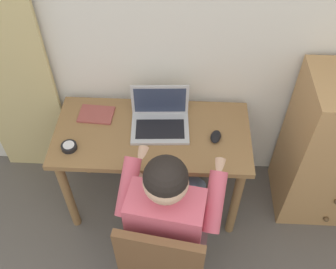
% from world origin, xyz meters
% --- Properties ---
extents(wall_back, '(4.80, 0.05, 2.50)m').
position_xyz_m(wall_back, '(0.00, 2.20, 1.25)').
color(wall_back, silver).
rests_on(wall_back, ground_plane).
extents(desk, '(1.17, 0.56, 0.71)m').
position_xyz_m(desk, '(-0.27, 1.85, 0.60)').
color(desk, olive).
rests_on(desk, ground_plane).
extents(chair, '(0.47, 0.46, 0.87)m').
position_xyz_m(chair, '(-0.16, 1.19, 0.48)').
color(chair, brown).
rests_on(chair, ground_plane).
extents(person_seated, '(0.59, 0.62, 1.19)m').
position_xyz_m(person_seated, '(-0.13, 1.37, 0.66)').
color(person_seated, '#6B84AD').
rests_on(person_seated, ground_plane).
extents(laptop, '(0.35, 0.27, 0.24)m').
position_xyz_m(laptop, '(-0.22, 1.91, 0.76)').
color(laptop, '#B7BABF').
rests_on(laptop, desk).
extents(computer_mouse, '(0.08, 0.11, 0.03)m').
position_xyz_m(computer_mouse, '(0.11, 1.82, 0.73)').
color(computer_mouse, black).
rests_on(computer_mouse, desk).
extents(desk_clock, '(0.09, 0.09, 0.03)m').
position_xyz_m(desk_clock, '(-0.73, 1.70, 0.73)').
color(desk_clock, black).
rests_on(desk_clock, desk).
extents(notebook_pad, '(0.22, 0.16, 0.01)m').
position_xyz_m(notebook_pad, '(-0.62, 1.97, 0.72)').
color(notebook_pad, '#994742').
rests_on(notebook_pad, desk).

